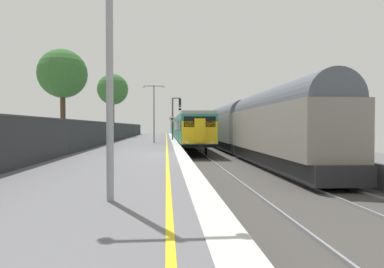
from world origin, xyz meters
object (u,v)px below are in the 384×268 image
(commuter_train_at_platform, at_px, (181,128))
(platform_lamp_near, at_px, (109,31))
(freight_train_adjacent_track, at_px, (246,125))
(speed_limit_sign, at_px, (172,125))
(platform_lamp_mid, at_px, (154,108))
(background_tree_left, at_px, (112,90))
(signal_gantry, at_px, (175,113))
(background_tree_centre, at_px, (63,75))

(commuter_train_at_platform, xyz_separation_m, platform_lamp_near, (-3.59, -50.27, 2.03))
(freight_train_adjacent_track, bearing_deg, speed_limit_sign, 121.52)
(freight_train_adjacent_track, distance_m, platform_lamp_mid, 8.58)
(platform_lamp_near, bearing_deg, platform_lamp_mid, 90.00)
(platform_lamp_near, relative_size, background_tree_left, 0.61)
(commuter_train_at_platform, bearing_deg, platform_lamp_near, -94.08)
(commuter_train_at_platform, distance_m, background_tree_left, 13.37)
(platform_lamp_mid, bearing_deg, platform_lamp_near, -90.00)
(freight_train_adjacent_track, height_order, background_tree_left, background_tree_left)
(commuter_train_at_platform, xyz_separation_m, signal_gantry, (-1.47, -17.47, 1.76))
(commuter_train_at_platform, distance_m, background_tree_centre, 33.34)
(signal_gantry, distance_m, platform_lamp_mid, 9.00)
(signal_gantry, height_order, platform_lamp_mid, platform_lamp_mid)
(platform_lamp_mid, bearing_deg, signal_gantry, 76.37)
(freight_train_adjacent_track, distance_m, signal_gantry, 13.65)
(platform_lamp_near, relative_size, background_tree_centre, 0.79)
(platform_lamp_near, bearing_deg, speed_limit_sign, 86.67)
(freight_train_adjacent_track, xyz_separation_m, signal_gantry, (-5.47, 12.42, 1.46))
(freight_train_adjacent_track, height_order, signal_gantry, signal_gantry)
(platform_lamp_mid, relative_size, background_tree_left, 0.57)
(freight_train_adjacent_track, bearing_deg, commuter_train_at_platform, 97.63)
(platform_lamp_mid, bearing_deg, commuter_train_at_platform, 82.21)
(speed_limit_sign, distance_m, background_tree_left, 17.11)
(speed_limit_sign, relative_size, background_tree_left, 0.28)
(platform_lamp_mid, bearing_deg, speed_limit_sign, 73.44)
(freight_train_adjacent_track, distance_m, background_tree_left, 28.00)
(platform_lamp_near, bearing_deg, signal_gantry, 86.30)
(signal_gantry, xyz_separation_m, background_tree_left, (-8.89, 11.04, 3.75))
(background_tree_left, height_order, background_tree_centre, background_tree_left)
(background_tree_centre, bearing_deg, background_tree_left, 90.77)
(freight_train_adjacent_track, bearing_deg, platform_lamp_mid, 154.14)
(signal_gantry, bearing_deg, speed_limit_sign, -97.47)
(freight_train_adjacent_track, distance_m, speed_limit_sign, 11.19)
(commuter_train_at_platform, xyz_separation_m, platform_lamp_mid, (-3.59, -26.22, 1.83))
(signal_gantry, relative_size, platform_lamp_mid, 0.93)
(speed_limit_sign, distance_m, platform_lamp_near, 30.01)
(freight_train_adjacent_track, xyz_separation_m, platform_lamp_near, (-7.59, -20.37, 1.74))
(freight_train_adjacent_track, distance_m, platform_lamp_near, 21.81)
(commuter_train_at_platform, relative_size, freight_train_adjacent_track, 2.09)
(commuter_train_at_platform, distance_m, platform_lamp_mid, 26.52)
(commuter_train_at_platform, height_order, signal_gantry, signal_gantry)
(signal_gantry, xyz_separation_m, platform_lamp_near, (-2.12, -32.80, 0.27))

